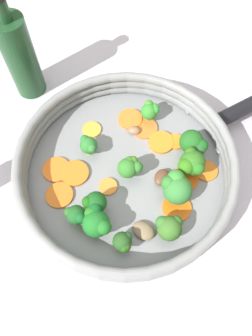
{
  "coord_description": "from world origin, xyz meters",
  "views": [
    {
      "loc": [
        0.09,
        0.22,
        0.51
      ],
      "look_at": [
        0.0,
        0.0,
        0.03
      ],
      "focal_mm": 35.0,
      "sensor_mm": 36.0,
      "label": 1
    }
  ],
  "objects_px": {
    "carrot_slice_10": "(59,193)",
    "broccoli_floret_3": "(89,145)",
    "carrot_slice_11": "(177,208)",
    "broccoli_floret_0": "(176,188)",
    "carrot_slice_2": "(130,119)",
    "carrot_slice_7": "(108,187)",
    "carrot_slice_1": "(176,142)",
    "broccoli_floret_4": "(95,203)",
    "broccoli_floret_1": "(150,111)",
    "skillet": "(126,174)",
    "mushroom_piece_2": "(162,177)",
    "broccoli_floret_2": "(169,227)",
    "broccoli_floret_6": "(191,163)",
    "carrot_slice_6": "(56,169)",
    "carrot_slice_8": "(206,171)",
    "broccoli_floret_8": "(96,223)",
    "carrot_slice_9": "(161,142)",
    "carrot_slice_0": "(185,179)",
    "broccoli_floret_7": "(194,145)",
    "broccoli_floret_10": "(76,215)",
    "broccoli_floret_9": "(123,242)",
    "oil_bottle": "(20,56)",
    "mushroom_piece_0": "(134,130)",
    "carrot_slice_4": "(145,128)",
    "mushroom_piece_1": "(143,231)",
    "carrot_slice_5": "(75,173)"
  },
  "relations": [
    {
      "from": "carrot_slice_6",
      "to": "carrot_slice_8",
      "type": "xyz_separation_m",
      "value": [
        -0.23,
        0.1,
        -0.0
      ]
    },
    {
      "from": "skillet",
      "to": "broccoli_floret_6",
      "type": "bearing_deg",
      "value": 158.19
    },
    {
      "from": "carrot_slice_11",
      "to": "mushroom_piece_0",
      "type": "distance_m",
      "value": 0.16
    },
    {
      "from": "broccoli_floret_3",
      "to": "broccoli_floret_6",
      "type": "height_order",
      "value": "broccoli_floret_6"
    },
    {
      "from": "carrot_slice_6",
      "to": "broccoli_floret_10",
      "type": "height_order",
      "value": "broccoli_floret_10"
    },
    {
      "from": "skillet",
      "to": "broccoli_floret_7",
      "type": "height_order",
      "value": "broccoli_floret_7"
    },
    {
      "from": "carrot_slice_5",
      "to": "broccoli_floret_3",
      "type": "xyz_separation_m",
      "value": [
        -0.04,
        -0.03,
        0.02
      ]
    },
    {
      "from": "carrot_slice_0",
      "to": "carrot_slice_11",
      "type": "bearing_deg",
      "value": 49.93
    },
    {
      "from": "carrot_slice_8",
      "to": "mushroom_piece_1",
      "type": "distance_m",
      "value": 0.15
    },
    {
      "from": "broccoli_floret_1",
      "to": "broccoli_floret_2",
      "type": "distance_m",
      "value": 0.21
    },
    {
      "from": "carrot_slice_7",
      "to": "carrot_slice_10",
      "type": "bearing_deg",
      "value": -13.09
    },
    {
      "from": "carrot_slice_11",
      "to": "broccoli_floret_0",
      "type": "height_order",
      "value": "broccoli_floret_0"
    },
    {
      "from": "carrot_slice_2",
      "to": "broccoli_floret_8",
      "type": "height_order",
      "value": "broccoli_floret_8"
    },
    {
      "from": "broccoli_floret_3",
      "to": "broccoli_floret_8",
      "type": "relative_size",
      "value": 0.73
    },
    {
      "from": "skillet",
      "to": "carrot_slice_11",
      "type": "distance_m",
      "value": 0.1
    },
    {
      "from": "carrot_slice_10",
      "to": "broccoli_floret_1",
      "type": "bearing_deg",
      "value": -157.64
    },
    {
      "from": "mushroom_piece_2",
      "to": "broccoli_floret_2",
      "type": "bearing_deg",
      "value": 71.18
    },
    {
      "from": "carrot_slice_9",
      "to": "broccoli_floret_9",
      "type": "bearing_deg",
      "value": 48.15
    },
    {
      "from": "carrot_slice_0",
      "to": "carrot_slice_9",
      "type": "bearing_deg",
      "value": -84.46
    },
    {
      "from": "carrot_slice_10",
      "to": "broccoli_floret_3",
      "type": "height_order",
      "value": "broccoli_floret_3"
    },
    {
      "from": "broccoli_floret_3",
      "to": "oil_bottle",
      "type": "bearing_deg",
      "value": -72.76
    },
    {
      "from": "broccoli_floret_6",
      "to": "broccoli_floret_8",
      "type": "distance_m",
      "value": 0.18
    },
    {
      "from": "carrot_slice_1",
      "to": "broccoli_floret_4",
      "type": "relative_size",
      "value": 0.64
    },
    {
      "from": "skillet",
      "to": "mushroom_piece_2",
      "type": "distance_m",
      "value": 0.06
    },
    {
      "from": "broccoli_floret_7",
      "to": "carrot_slice_11",
      "type": "bearing_deg",
      "value": 50.32
    },
    {
      "from": "broccoli_floret_6",
      "to": "broccoli_floret_10",
      "type": "distance_m",
      "value": 0.2
    },
    {
      "from": "broccoli_floret_2",
      "to": "broccoli_floret_6",
      "type": "height_order",
      "value": "broccoli_floret_6"
    },
    {
      "from": "carrot_slice_2",
      "to": "broccoli_floret_4",
      "type": "distance_m",
      "value": 0.18
    },
    {
      "from": "carrot_slice_6",
      "to": "broccoli_floret_6",
      "type": "relative_size",
      "value": 0.9
    },
    {
      "from": "carrot_slice_1",
      "to": "broccoli_floret_6",
      "type": "height_order",
      "value": "broccoli_floret_6"
    },
    {
      "from": "carrot_slice_4",
      "to": "broccoli_floret_1",
      "type": "relative_size",
      "value": 1.16
    },
    {
      "from": "broccoli_floret_1",
      "to": "broccoli_floret_4",
      "type": "height_order",
      "value": "broccoli_floret_4"
    },
    {
      "from": "carrot_slice_0",
      "to": "broccoli_floret_7",
      "type": "height_order",
      "value": "broccoli_floret_7"
    },
    {
      "from": "broccoli_floret_4",
      "to": "carrot_slice_8",
      "type": "bearing_deg",
      "value": 178.95
    },
    {
      "from": "broccoli_floret_4",
      "to": "broccoli_floret_6",
      "type": "bearing_deg",
      "value": -177.79
    },
    {
      "from": "carrot_slice_6",
      "to": "broccoli_floret_10",
      "type": "relative_size",
      "value": 1.11
    },
    {
      "from": "carrot_slice_4",
      "to": "broccoli_floret_9",
      "type": "relative_size",
      "value": 1.25
    },
    {
      "from": "carrot_slice_9",
      "to": "carrot_slice_0",
      "type": "bearing_deg",
      "value": 95.54
    },
    {
      "from": "carrot_slice_11",
      "to": "broccoli_floret_10",
      "type": "xyz_separation_m",
      "value": [
        0.15,
        -0.04,
        0.02
      ]
    },
    {
      "from": "skillet",
      "to": "broccoli_floret_3",
      "type": "bearing_deg",
      "value": -53.76
    },
    {
      "from": "carrot_slice_9",
      "to": "carrot_slice_10",
      "type": "distance_m",
      "value": 0.2
    },
    {
      "from": "carrot_slice_10",
      "to": "carrot_slice_6",
      "type": "bearing_deg",
      "value": -101.15
    },
    {
      "from": "skillet",
      "to": "carrot_slice_9",
      "type": "distance_m",
      "value": 0.08
    },
    {
      "from": "carrot_slice_2",
      "to": "broccoli_floret_2",
      "type": "relative_size",
      "value": 0.98
    },
    {
      "from": "broccoli_floret_3",
      "to": "broccoli_floret_0",
      "type": "bearing_deg",
      "value": 128.36
    },
    {
      "from": "broccoli_floret_6",
      "to": "broccoli_floret_8",
      "type": "bearing_deg",
      "value": 11.4
    },
    {
      "from": "carrot_slice_2",
      "to": "carrot_slice_7",
      "type": "xyz_separation_m",
      "value": [
        0.08,
        0.11,
        -0.0
      ]
    },
    {
      "from": "broccoli_floret_4",
      "to": "broccoli_floret_10",
      "type": "bearing_deg",
      "value": 9.22
    },
    {
      "from": "broccoli_floret_1",
      "to": "broccoli_floret_4",
      "type": "xyz_separation_m",
      "value": [
        0.15,
        0.13,
        0.01
      ]
    },
    {
      "from": "carrot_slice_6",
      "to": "carrot_slice_9",
      "type": "distance_m",
      "value": 0.19
    }
  ]
}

